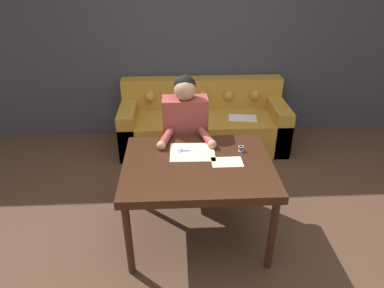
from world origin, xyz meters
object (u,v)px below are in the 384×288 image
object	(u,v)px
dining_table	(198,171)
person	(185,137)
scissors	(186,151)
couch	(203,123)
thread_spool	(241,149)

from	to	relation	value
dining_table	person	bearing A→B (deg)	97.25
person	scissors	xyz separation A→B (m)	(-0.01, -0.44, 0.10)
dining_table	couch	bearing A→B (deg)	83.77
person	thread_spool	distance (m)	0.66
thread_spool	scissors	bearing A→B (deg)	177.92
scissors	thread_spool	xyz separation A→B (m)	(0.47, -0.02, 0.02)
scissors	thread_spool	bearing A→B (deg)	-2.08
couch	person	bearing A→B (deg)	-104.14
person	thread_spool	size ratio (longest dim) A/B	28.75
scissors	couch	bearing A→B (deg)	79.68
dining_table	person	world-z (taller)	person
couch	thread_spool	size ratio (longest dim) A/B	46.97
person	couch	bearing A→B (deg)	75.86
dining_table	thread_spool	world-z (taller)	thread_spool
person	thread_spool	bearing A→B (deg)	-44.37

